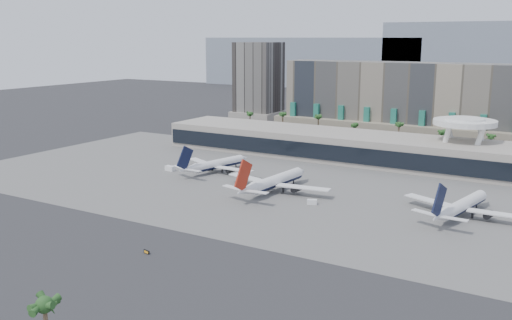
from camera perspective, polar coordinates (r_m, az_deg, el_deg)
The scene contains 15 objects.
ground at distance 175.91m, azimuth -5.99°, elevation -6.14°, with size 900.00×900.00×0.00m, color #232326.
apron_pad at distance 220.61m, azimuth 2.53°, elevation -2.29°, with size 260.00×130.00×0.06m, color #5B5B59.
mountain_ridge at distance 608.49m, azimuth 24.05°, elevation 8.75°, with size 680.00×60.00×70.00m.
hotel at distance 323.28m, azimuth 14.23°, elevation 4.99°, with size 140.00×30.00×42.00m.
office_tower at distance 387.93m, azimuth 0.27°, elevation 7.41°, with size 30.00×30.00×52.00m.
terminal at distance 267.76m, azimuth 8.09°, elevation 1.59°, with size 170.00×32.50×14.50m.
saucer_structure at distance 256.34m, azimuth 20.15°, elevation 3.21°, with size 26.00×26.00×21.89m.
palm_row at distance 297.20m, azimuth 11.98°, elevation 3.27°, with size 157.80×2.80×13.10m.
airliner_left at distance 237.76m, azimuth -4.04°, elevation -0.42°, with size 36.90×38.33×13.44m.
airliner_centre at distance 207.19m, azimuth 1.83°, elevation -2.14°, with size 43.16×44.58×15.39m.
airliner_right at distance 189.80m, azimuth 19.90°, elevation -4.31°, with size 39.39×40.93×14.27m.
service_vehicle_a at distance 242.63m, azimuth -8.59°, elevation -0.84°, with size 4.31×2.11×2.11m, color white.
service_vehicle_b at distance 193.18m, azimuth 5.62°, elevation -4.19°, with size 3.24×1.85×1.66m, color silver.
taxiway_sign at distance 152.57m, azimuth -10.89°, elevation -9.01°, with size 2.16×0.73×0.98m.
near_palm_b at distance 97.88m, azimuth -20.34°, elevation -14.21°, with size 6.00×6.00×15.70m.
Camera 1 is at (100.31, -133.64, 54.98)m, focal length 40.00 mm.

